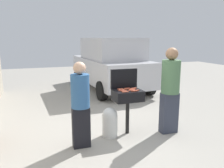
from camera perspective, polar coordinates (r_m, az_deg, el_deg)
name	(u,v)px	position (r m, az deg, el deg)	size (l,w,h in m)	color
ground_plane	(116,134)	(5.02, 0.94, -12.31)	(24.00, 24.00, 0.00)	#9E998E
bbq_grill	(128,97)	(4.81, 3.94, -3.26)	(0.60, 0.44, 0.95)	black
grill_lid_open	(124,79)	(4.93, 3.00, 1.35)	(0.60, 0.05, 0.42)	black
hot_dog_0	(124,91)	(4.66, 3.00, -1.73)	(0.03, 0.03, 0.13)	#AD4228
hot_dog_1	(132,90)	(4.72, 4.91, -1.58)	(0.03, 0.03, 0.13)	#B74C33
hot_dog_2	(136,90)	(4.72, 6.05, -1.61)	(0.03, 0.03, 0.13)	#AD4228
hot_dog_3	(121,90)	(4.76, 2.36, -1.44)	(0.03, 0.03, 0.13)	#B74C33
hot_dog_4	(132,90)	(4.75, 4.96, -1.49)	(0.03, 0.03, 0.13)	#AD4228
hot_dog_5	(133,89)	(4.86, 5.14, -1.22)	(0.03, 0.03, 0.13)	#AD4228
hot_dog_6	(122,90)	(4.70, 2.40, -1.60)	(0.03, 0.03, 0.13)	#B74C33
hot_dog_7	(125,92)	(4.58, 3.37, -1.96)	(0.03, 0.03, 0.13)	#C6593D
hot_dog_8	(127,89)	(4.83, 3.71, -1.27)	(0.03, 0.03, 0.13)	#B74C33
hot_dog_9	(134,91)	(4.66, 5.57, -1.75)	(0.03, 0.03, 0.13)	#AD4228
hot_dog_10	(134,88)	(4.91, 5.43, -1.08)	(0.03, 0.03, 0.13)	#B74C33
hot_dog_11	(120,89)	(4.83, 2.06, -1.24)	(0.03, 0.03, 0.13)	#B74C33
hot_dog_12	(127,88)	(4.89, 3.70, -1.09)	(0.03, 0.03, 0.13)	#B74C33
propane_tank	(110,122)	(4.80, -0.54, -9.35)	(0.32, 0.32, 0.62)	silver
person_left	(80,102)	(4.21, -7.88, -4.49)	(0.34, 0.34, 1.61)	black
person_right	(170,88)	(4.96, 14.33, -0.89)	(0.38, 0.38, 1.83)	#333847
parked_minivan	(110,64)	(9.05, -0.44, 5.13)	(2.26, 4.51, 2.02)	#B7B7BC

